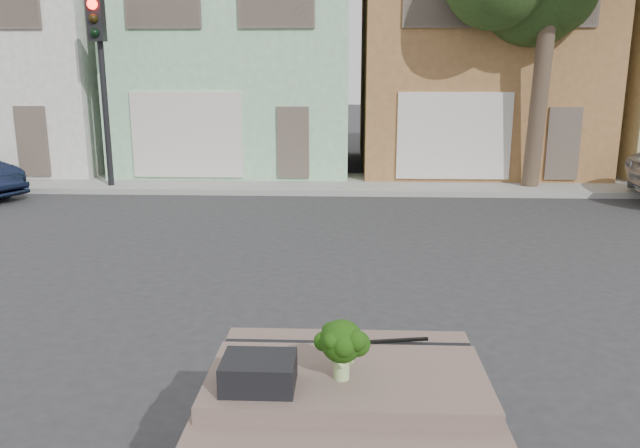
{
  "coord_description": "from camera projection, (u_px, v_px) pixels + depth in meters",
  "views": [
    {
      "loc": [
        -0.02,
        -7.07,
        3.13
      ],
      "look_at": [
        -0.35,
        0.5,
        1.3
      ],
      "focal_mm": 35.0,
      "sensor_mm": 36.0,
      "label": 1
    }
  ],
  "objects": [
    {
      "name": "ground_plane",
      "position": [
        346.0,
        337.0,
        7.6
      ],
      "size": [
        120.0,
        120.0,
        0.0
      ],
      "primitive_type": "plane",
      "color": "#303033",
      "rests_on": "ground"
    },
    {
      "name": "sidewalk",
      "position": [
        347.0,
        184.0,
        17.78
      ],
      "size": [
        40.0,
        3.0,
        0.15
      ],
      "primitive_type": "cube",
      "color": "gray",
      "rests_on": "ground"
    },
    {
      "name": "townhouse_white",
      "position": [
        26.0,
        55.0,
        21.27
      ],
      "size": [
        7.2,
        8.2,
        7.55
      ],
      "primitive_type": "cube",
      "color": "silver",
      "rests_on": "ground"
    },
    {
      "name": "townhouse_mint",
      "position": [
        244.0,
        54.0,
        20.95
      ],
      "size": [
        7.2,
        8.2,
        7.55
      ],
      "primitive_type": "cube",
      "color": "#9BD1A3",
      "rests_on": "ground"
    },
    {
      "name": "townhouse_tan",
      "position": [
        469.0,
        54.0,
        20.63
      ],
      "size": [
        7.2,
        8.2,
        7.55
      ],
      "primitive_type": "cube",
      "color": "olive",
      "rests_on": "ground"
    },
    {
      "name": "traffic_signal",
      "position": [
        103.0,
        96.0,
        16.51
      ],
      "size": [
        0.4,
        0.4,
        5.1
      ],
      "primitive_type": "cube",
      "color": "black",
      "rests_on": "ground"
    },
    {
      "name": "tree_near",
      "position": [
        545.0,
        29.0,
        15.91
      ],
      "size": [
        4.4,
        4.0,
        8.5
      ],
      "primitive_type": "cube",
      "color": "#253D17",
      "rests_on": "ground"
    },
    {
      "name": "car_dashboard",
      "position": [
        346.0,
        434.0,
        4.56
      ],
      "size": [
        2.0,
        1.8,
        1.12
      ],
      "primitive_type": "cube",
      "color": "#6C564E",
      "rests_on": "ground"
    },
    {
      "name": "instrument_hump",
      "position": [
        259.0,
        373.0,
        4.09
      ],
      "size": [
        0.48,
        0.38,
        0.2
      ],
      "primitive_type": "cube",
      "color": "black",
      "rests_on": "car_dashboard"
    },
    {
      "name": "wiper_arm",
      "position": [
        384.0,
        341.0,
        4.78
      ],
      "size": [
        0.69,
        0.15,
        0.02
      ],
      "primitive_type": "cube",
      "rotation": [
        0.0,
        0.0,
        0.17
      ],
      "color": "black",
      "rests_on": "car_dashboard"
    },
    {
      "name": "broccoli",
      "position": [
        342.0,
        349.0,
        4.17
      ],
      "size": [
        0.49,
        0.49,
        0.43
      ],
      "primitive_type": "cube",
      "rotation": [
        0.0,
        0.0,
        2.36
      ],
      "color": "#153509",
      "rests_on": "car_dashboard"
    }
  ]
}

